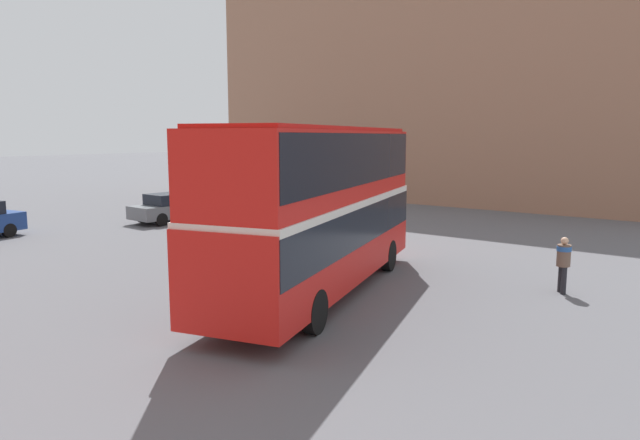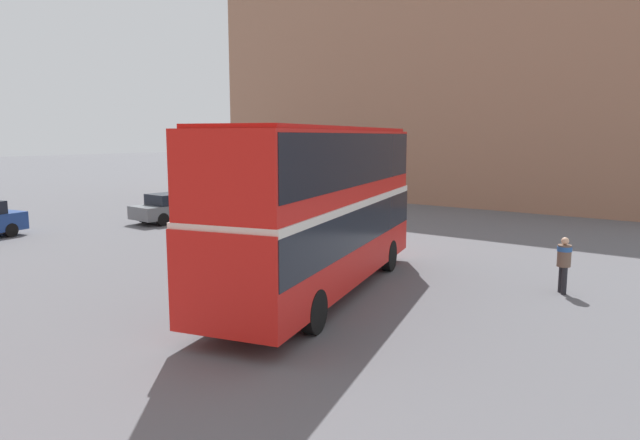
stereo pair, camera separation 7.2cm
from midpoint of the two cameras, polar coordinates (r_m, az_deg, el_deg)
ground_plane at (r=16.93m, az=-2.89°, el=-7.10°), size 240.00×240.00×0.00m
building_row_right at (r=42.29m, az=12.18°, el=13.42°), size 8.41×34.72×16.67m
double_decker_bus at (r=16.17m, az=0.13°, el=2.06°), size 11.05×5.31×4.77m
pedestrian_foreground at (r=17.88m, az=23.32°, el=-3.62°), size 0.56×0.56×1.65m
parked_car_kerb_near at (r=31.31m, az=-14.19°, el=1.28°), size 4.78×2.11×1.52m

